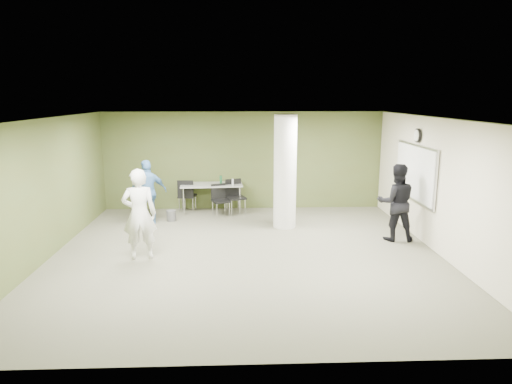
{
  "coord_description": "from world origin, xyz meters",
  "views": [
    {
      "loc": [
        -0.16,
        -9.03,
        3.23
      ],
      "look_at": [
        0.24,
        1.0,
        1.11
      ],
      "focal_mm": 32.0,
      "sensor_mm": 36.0,
      "label": 1
    }
  ],
  "objects_px": {
    "folding_table": "(212,186)",
    "chair_back_left": "(146,197)",
    "woman_white": "(139,214)",
    "man_blue": "(148,192)",
    "man_black": "(396,202)"
  },
  "relations": [
    {
      "from": "folding_table",
      "to": "chair_back_left",
      "type": "xyz_separation_m",
      "value": [
        -1.78,
        -0.32,
        -0.23
      ]
    },
    {
      "from": "woman_white",
      "to": "man_blue",
      "type": "bearing_deg",
      "value": -91.97
    },
    {
      "from": "folding_table",
      "to": "chair_back_left",
      "type": "height_order",
      "value": "folding_table"
    },
    {
      "from": "chair_back_left",
      "to": "man_blue",
      "type": "distance_m",
      "value": 0.91
    },
    {
      "from": "man_black",
      "to": "man_blue",
      "type": "relative_size",
      "value": 1.06
    },
    {
      "from": "woman_white",
      "to": "folding_table",
      "type": "bearing_deg",
      "value": -117.54
    },
    {
      "from": "folding_table",
      "to": "chair_back_left",
      "type": "relative_size",
      "value": 1.9
    },
    {
      "from": "woman_white",
      "to": "man_black",
      "type": "relative_size",
      "value": 1.05
    },
    {
      "from": "folding_table",
      "to": "man_black",
      "type": "distance_m",
      "value": 5.08
    },
    {
      "from": "chair_back_left",
      "to": "man_black",
      "type": "relative_size",
      "value": 0.53
    },
    {
      "from": "man_black",
      "to": "man_blue",
      "type": "distance_m",
      "value": 6.05
    },
    {
      "from": "folding_table",
      "to": "woman_white",
      "type": "relative_size",
      "value": 0.95
    },
    {
      "from": "chair_back_left",
      "to": "man_black",
      "type": "bearing_deg",
      "value": 152.7
    },
    {
      "from": "folding_table",
      "to": "man_blue",
      "type": "bearing_deg",
      "value": -147.22
    },
    {
      "from": "man_black",
      "to": "folding_table",
      "type": "bearing_deg",
      "value": -26.13
    }
  ]
}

